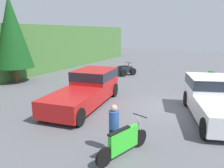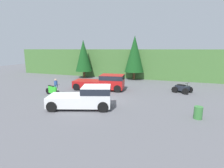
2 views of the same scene
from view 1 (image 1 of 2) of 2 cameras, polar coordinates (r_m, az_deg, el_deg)
ground_plane at (r=12.40m, az=13.97°, el=-6.03°), size 80.00×80.00×0.00m
tree_mid_left at (r=19.24m, az=-24.75°, el=12.19°), size 3.01×3.01×6.84m
pickup_truck_red at (r=12.63m, az=-6.25°, el=-0.76°), size 6.19×3.00×1.82m
pickup_truck_second at (r=11.70m, az=25.10°, el=-3.18°), size 5.46×3.63×1.82m
dirt_bike at (r=7.51m, az=3.06°, el=-14.83°), size 2.34×0.96×1.21m
quad_atv at (r=21.04m, az=3.25°, el=3.66°), size 2.28×2.04×1.17m
rider_person at (r=7.60m, az=0.51°, el=-10.96°), size 0.36×0.37×1.69m
steel_barrel at (r=20.04m, az=24.56°, el=1.87°), size 0.58×0.58×0.88m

